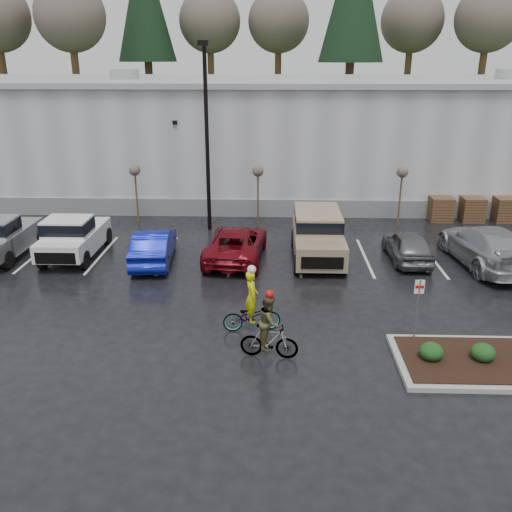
{
  "coord_description": "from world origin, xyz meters",
  "views": [
    {
      "loc": [
        -0.67,
        -15.05,
        8.52
      ],
      "look_at": [
        -1.32,
        4.5,
        1.3
      ],
      "focal_mm": 38.0,
      "sensor_mm": 36.0,
      "label": 1
    }
  ],
  "objects_px": {
    "pickup_silver": "(4,234)",
    "car_red": "(236,243)",
    "sapling_west": "(135,173)",
    "car_far_silver": "(486,246)",
    "car_grey": "(407,246)",
    "pallet_stack_c": "(505,209)",
    "sapling_east": "(402,175)",
    "cyclist_olive": "(269,333)",
    "lamppost": "(206,118)",
    "pickup_white": "(76,234)",
    "car_blue": "(154,246)",
    "suv_tan": "(318,237)",
    "pallet_stack_b": "(472,209)",
    "cyclist_hivis": "(252,310)",
    "pallet_stack_a": "(440,209)",
    "sapling_mid": "(258,174)",
    "fire_lane_sign": "(418,303)"
  },
  "relations": [
    {
      "from": "pallet_stack_c",
      "to": "car_far_silver",
      "type": "xyz_separation_m",
      "value": [
        -3.48,
        -6.72,
        0.19
      ]
    },
    {
      "from": "lamppost",
      "to": "car_red",
      "type": "distance_m",
      "value": 6.82
    },
    {
      "from": "sapling_mid",
      "to": "pallet_stack_a",
      "type": "xyz_separation_m",
      "value": [
        10.0,
        1.0,
        -2.05
      ]
    },
    {
      "from": "car_grey",
      "to": "car_far_silver",
      "type": "height_order",
      "value": "car_far_silver"
    },
    {
      "from": "car_grey",
      "to": "cyclist_olive",
      "type": "distance_m",
      "value": 10.42
    },
    {
      "from": "car_blue",
      "to": "car_far_silver",
      "type": "relative_size",
      "value": 0.75
    },
    {
      "from": "pallet_stack_b",
      "to": "car_red",
      "type": "distance_m",
      "value": 14.03
    },
    {
      "from": "suv_tan",
      "to": "pallet_stack_a",
      "type": "bearing_deg",
      "value": 40.87
    },
    {
      "from": "pallet_stack_c",
      "to": "car_blue",
      "type": "height_order",
      "value": "car_blue"
    },
    {
      "from": "car_grey",
      "to": "pallet_stack_c",
      "type": "bearing_deg",
      "value": -138.13
    },
    {
      "from": "car_red",
      "to": "car_grey",
      "type": "bearing_deg",
      "value": -174.97
    },
    {
      "from": "lamppost",
      "to": "sapling_east",
      "type": "distance_m",
      "value": 10.48
    },
    {
      "from": "sapling_west",
      "to": "car_blue",
      "type": "bearing_deg",
      "value": -70.22
    },
    {
      "from": "pickup_silver",
      "to": "car_red",
      "type": "xyz_separation_m",
      "value": [
        10.55,
        -0.22,
        -0.26
      ]
    },
    {
      "from": "sapling_west",
      "to": "suv_tan",
      "type": "height_order",
      "value": "sapling_west"
    },
    {
      "from": "sapling_mid",
      "to": "suv_tan",
      "type": "height_order",
      "value": "sapling_mid"
    },
    {
      "from": "pickup_white",
      "to": "suv_tan",
      "type": "xyz_separation_m",
      "value": [
        10.91,
        -0.23,
        0.05
      ]
    },
    {
      "from": "pickup_white",
      "to": "cyclist_olive",
      "type": "height_order",
      "value": "cyclist_olive"
    },
    {
      "from": "lamppost",
      "to": "car_blue",
      "type": "distance_m",
      "value": 7.19
    },
    {
      "from": "car_grey",
      "to": "lamppost",
      "type": "bearing_deg",
      "value": -25.8
    },
    {
      "from": "car_far_silver",
      "to": "car_blue",
      "type": "bearing_deg",
      "value": -5.19
    },
    {
      "from": "sapling_west",
      "to": "car_far_silver",
      "type": "distance_m",
      "value": 17.58
    },
    {
      "from": "fire_lane_sign",
      "to": "pallet_stack_c",
      "type": "bearing_deg",
      "value": 59.28
    },
    {
      "from": "pallet_stack_a",
      "to": "pickup_white",
      "type": "relative_size",
      "value": 0.26
    },
    {
      "from": "lamppost",
      "to": "car_grey",
      "type": "height_order",
      "value": "lamppost"
    },
    {
      "from": "pickup_white",
      "to": "car_grey",
      "type": "height_order",
      "value": "pickup_white"
    },
    {
      "from": "pickup_white",
      "to": "car_red",
      "type": "relative_size",
      "value": 1.0
    },
    {
      "from": "sapling_east",
      "to": "cyclist_olive",
      "type": "distance_m",
      "value": 15.46
    },
    {
      "from": "pallet_stack_b",
      "to": "cyclist_olive",
      "type": "height_order",
      "value": "cyclist_olive"
    },
    {
      "from": "lamppost",
      "to": "pickup_white",
      "type": "xyz_separation_m",
      "value": [
        -5.59,
        -3.99,
        -4.71
      ]
    },
    {
      "from": "fire_lane_sign",
      "to": "cyclist_hivis",
      "type": "bearing_deg",
      "value": 171.86
    },
    {
      "from": "car_far_silver",
      "to": "pallet_stack_c",
      "type": "bearing_deg",
      "value": -123.1
    },
    {
      "from": "lamppost",
      "to": "cyclist_hivis",
      "type": "bearing_deg",
      "value": -76.49
    },
    {
      "from": "pallet_stack_c",
      "to": "car_red",
      "type": "bearing_deg",
      "value": -156.06
    },
    {
      "from": "sapling_east",
      "to": "pickup_silver",
      "type": "xyz_separation_m",
      "value": [
        -18.86,
        -5.13,
        -1.75
      ]
    },
    {
      "from": "car_red",
      "to": "car_grey",
      "type": "xyz_separation_m",
      "value": [
        7.58,
        0.09,
        -0.04
      ]
    },
    {
      "from": "pickup_white",
      "to": "suv_tan",
      "type": "relative_size",
      "value": 1.02
    },
    {
      "from": "cyclist_olive",
      "to": "pallet_stack_b",
      "type": "bearing_deg",
      "value": -29.11
    },
    {
      "from": "pallet_stack_c",
      "to": "car_grey",
      "type": "bearing_deg",
      "value": -137.04
    },
    {
      "from": "car_grey",
      "to": "cyclist_hivis",
      "type": "relative_size",
      "value": 1.74
    },
    {
      "from": "lamppost",
      "to": "car_red",
      "type": "relative_size",
      "value": 1.78
    },
    {
      "from": "suv_tan",
      "to": "car_far_silver",
      "type": "xyz_separation_m",
      "value": [
        7.2,
        -0.51,
        -0.17
      ]
    },
    {
      "from": "cyclist_hivis",
      "to": "sapling_west",
      "type": "bearing_deg",
      "value": 20.32
    },
    {
      "from": "pallet_stack_a",
      "to": "cyclist_hivis",
      "type": "bearing_deg",
      "value": -126.99
    },
    {
      "from": "suv_tan",
      "to": "cyclist_olive",
      "type": "distance_m",
      "value": 8.8
    },
    {
      "from": "pallet_stack_c",
      "to": "car_red",
      "type": "height_order",
      "value": "car_red"
    },
    {
      "from": "pallet_stack_b",
      "to": "pallet_stack_c",
      "type": "relative_size",
      "value": 1.0
    },
    {
      "from": "fire_lane_sign",
      "to": "car_far_silver",
      "type": "relative_size",
      "value": 0.37
    },
    {
      "from": "sapling_west",
      "to": "suv_tan",
      "type": "relative_size",
      "value": 0.63
    },
    {
      "from": "lamppost",
      "to": "cyclist_hivis",
      "type": "xyz_separation_m",
      "value": [
        2.66,
        -11.07,
        -4.97
      ]
    }
  ]
}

